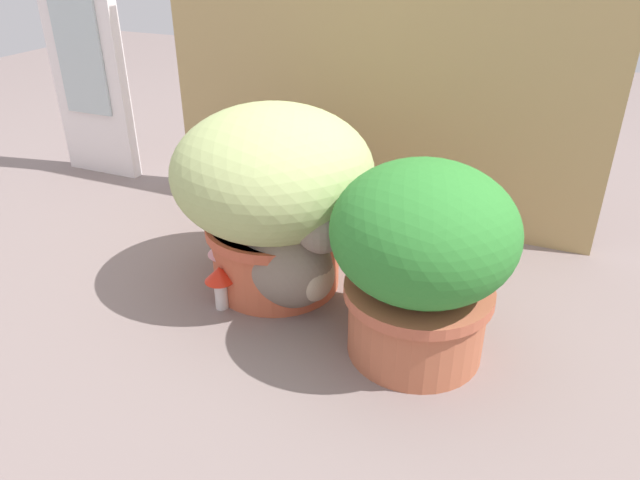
{
  "coord_description": "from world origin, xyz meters",
  "views": [
    {
      "loc": [
        0.53,
        -1.02,
        0.78
      ],
      "look_at": [
        0.08,
        0.01,
        0.18
      ],
      "focal_mm": 33.35,
      "sensor_mm": 36.0,
      "label": 1
    }
  ],
  "objects_px": {
    "leafy_planter": "(422,257)",
    "mushroom_ornament_pink": "(227,255)",
    "grass_planter": "(274,190)",
    "mushroom_ornament_red": "(220,280)",
    "cat": "(287,258)"
  },
  "relations": [
    {
      "from": "leafy_planter",
      "to": "mushroom_ornament_pink",
      "type": "xyz_separation_m",
      "value": [
        -0.47,
        0.05,
        -0.13
      ]
    },
    {
      "from": "grass_planter",
      "to": "leafy_planter",
      "type": "distance_m",
      "value": 0.4
    },
    {
      "from": "leafy_planter",
      "to": "mushroom_ornament_pink",
      "type": "height_order",
      "value": "leafy_planter"
    },
    {
      "from": "mushroom_ornament_red",
      "to": "mushroom_ornament_pink",
      "type": "bearing_deg",
      "value": 108.28
    },
    {
      "from": "leafy_planter",
      "to": "cat",
      "type": "height_order",
      "value": "leafy_planter"
    },
    {
      "from": "grass_planter",
      "to": "cat",
      "type": "bearing_deg",
      "value": -47.43
    },
    {
      "from": "cat",
      "to": "mushroom_ornament_pink",
      "type": "height_order",
      "value": "cat"
    },
    {
      "from": "cat",
      "to": "mushroom_ornament_red",
      "type": "relative_size",
      "value": 3.45
    },
    {
      "from": "mushroom_ornament_pink",
      "to": "cat",
      "type": "bearing_deg",
      "value": 0.65
    },
    {
      "from": "cat",
      "to": "mushroom_ornament_red",
      "type": "height_order",
      "value": "cat"
    },
    {
      "from": "cat",
      "to": "mushroom_ornament_pink",
      "type": "xyz_separation_m",
      "value": [
        -0.16,
        -0.0,
        -0.03
      ]
    },
    {
      "from": "grass_planter",
      "to": "mushroom_ornament_red",
      "type": "bearing_deg",
      "value": -114.6
    },
    {
      "from": "leafy_planter",
      "to": "cat",
      "type": "xyz_separation_m",
      "value": [
        -0.31,
        0.05,
        -0.1
      ]
    },
    {
      "from": "cat",
      "to": "mushroom_ornament_pink",
      "type": "bearing_deg",
      "value": -179.35
    },
    {
      "from": "leafy_planter",
      "to": "cat",
      "type": "distance_m",
      "value": 0.33
    }
  ]
}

